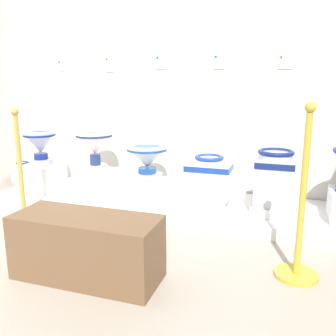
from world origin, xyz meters
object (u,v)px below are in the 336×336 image
plinth_block_broad_patterned (272,209)px  antique_toilet_tall_cobalt (40,143)px  plinth_block_central_ornate (208,200)px  info_placard_third (161,62)px  plinth_block_slender_white (147,188)px  info_placard_first (63,65)px  info_placard_fifth (286,62)px  museum_bench (87,247)px  info_placard_second (110,64)px  antique_toilet_squat_floral (94,143)px  antique_toilet_slender_white (147,158)px  antique_toilet_broad_patterned (274,176)px  stanchion_post_near_left (22,193)px  plinth_block_tall_cobalt (43,177)px  info_placard_fourth (219,61)px  plinth_block_squat_floral (96,180)px  stanchion_post_near_right (300,229)px  antique_toilet_central_ornate (209,176)px  decorative_vase_companion (24,178)px

plinth_block_broad_patterned → antique_toilet_tall_cobalt: bearing=179.7°
plinth_block_central_ornate → info_placard_third: info_placard_third is taller
antique_toilet_tall_cobalt → info_placard_third: size_ratio=2.54×
plinth_block_slender_white → plinth_block_broad_patterned: plinth_block_slender_white is taller
info_placard_first → info_placard_fifth: (2.34, 0.00, -0.00)m
museum_bench → info_placard_second: bearing=112.0°
antique_toilet_squat_floral → antique_toilet_slender_white: antique_toilet_squat_floral is taller
antique_toilet_slender_white → antique_toilet_squat_floral: bearing=178.9°
antique_toilet_broad_patterned → stanchion_post_near_left: bearing=-161.2°
plinth_block_tall_cobalt → plinth_block_central_ornate: (1.74, 0.07, -0.10)m
plinth_block_tall_cobalt → antique_toilet_squat_floral: bearing=11.5°
plinth_block_broad_patterned → info_placard_fourth: size_ratio=2.54×
plinth_block_slender_white → plinth_block_central_ornate: plinth_block_slender_white is taller
info_placard_first → antique_toilet_broad_patterned: bearing=-12.6°
info_placard_third → stanchion_post_near_left: bearing=-124.0°
info_placard_fourth → plinth_block_tall_cobalt: bearing=-163.5°
antique_toilet_broad_patterned → info_placard_fourth: bearing=138.6°
antique_toilet_squat_floral → antique_toilet_slender_white: bearing=-1.1°
antique_toilet_tall_cobalt → info_placard_fourth: 1.97m
antique_toilet_slender_white → plinth_block_squat_floral: bearing=178.9°
info_placard_fourth → info_placard_fifth: size_ratio=1.08×
plinth_block_broad_patterned → antique_toilet_broad_patterned: 0.29m
plinth_block_tall_cobalt → museum_bench: 1.82m
antique_toilet_squat_floral → plinth_block_slender_white: (0.57, -0.01, -0.41)m
antique_toilet_slender_white → stanchion_post_near_right: (1.38, -0.97, -0.17)m
antique_toilet_tall_cobalt → plinth_block_slender_white: antique_toilet_tall_cobalt is taller
plinth_block_tall_cobalt → antique_toilet_tall_cobalt: (0.00, 0.00, 0.36)m
plinth_block_squat_floral → antique_toilet_central_ornate: bearing=-2.4°
info_placard_fourth → antique_toilet_tall_cobalt: bearing=-163.5°
info_placard_fifth → plinth_block_slender_white: bearing=-161.3°
plinth_block_squat_floral → antique_toilet_broad_patterned: (1.75, -0.13, 0.22)m
plinth_block_squat_floral → plinth_block_central_ornate: 1.18m
antique_toilet_broad_patterned → stanchion_post_near_right: (0.20, -0.86, -0.11)m
info_placard_first → info_placard_third: size_ratio=0.95×
plinth_block_slender_white → stanchion_post_near_left: (-0.81, -0.79, 0.10)m
plinth_block_squat_floral → stanchion_post_near_right: size_ratio=0.35×
antique_toilet_slender_white → info_placard_third: info_placard_third is taller
info_placard_third → antique_toilet_central_ornate: bearing=-36.0°
info_placard_third → museum_bench: 2.15m
plinth_block_squat_floral → stanchion_post_near_right: bearing=-26.8°
info_placard_second → museum_bench: size_ratio=0.18×
antique_toilet_tall_cobalt → stanchion_post_near_right: size_ratio=0.33×
plinth_block_tall_cobalt → decorative_vase_companion: bearing=153.1°
plinth_block_broad_patterned → info_placard_first: bearing=167.4°
antique_toilet_tall_cobalt → info_placard_fifth: (2.33, 0.51, 0.78)m
plinth_block_central_ornate → plinth_block_slender_white: bearing=176.5°
antique_toilet_squat_floral → stanchion_post_near_left: (-0.24, -0.81, -0.31)m
antique_toilet_slender_white → antique_toilet_central_ornate: antique_toilet_slender_white is taller
plinth_block_tall_cobalt → info_placard_second: info_placard_second is taller
info_placard_fourth → stanchion_post_near_left: size_ratio=0.14×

